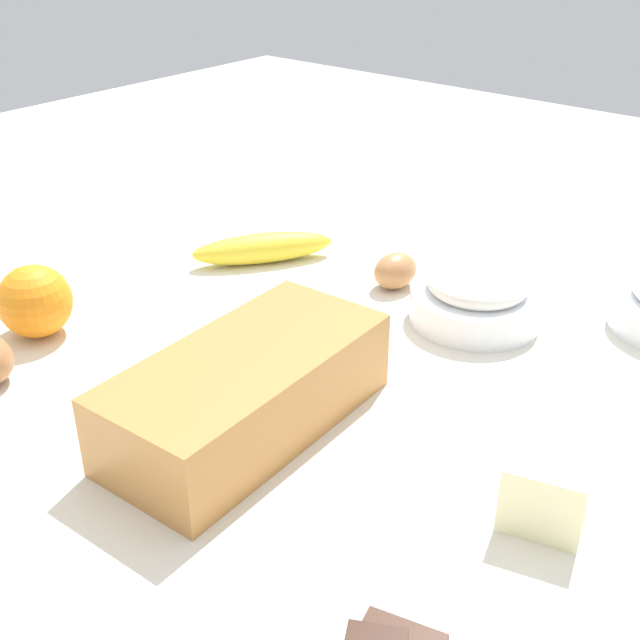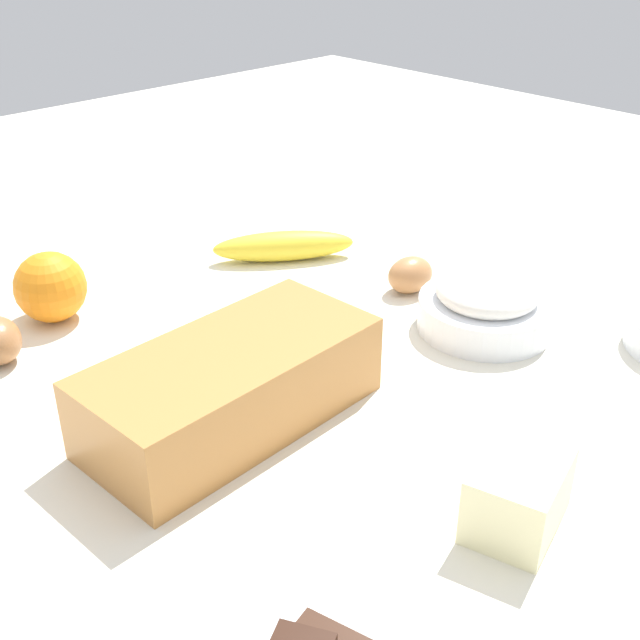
{
  "view_description": "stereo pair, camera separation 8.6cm",
  "coord_description": "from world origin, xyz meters",
  "views": [
    {
      "loc": [
        0.58,
        0.48,
        0.45
      ],
      "look_at": [
        0.0,
        0.0,
        0.04
      ],
      "focal_mm": 45.22,
      "sensor_mm": 36.0,
      "label": 1
    },
    {
      "loc": [
        0.52,
        0.54,
        0.45
      ],
      "look_at": [
        0.0,
        0.0,
        0.04
      ],
      "focal_mm": 45.22,
      "sensor_mm": 36.0,
      "label": 2
    }
  ],
  "objects": [
    {
      "name": "ground_plane",
      "position": [
        0.0,
        0.0,
        -0.01
      ],
      "size": [
        2.4,
        2.4,
        0.02
      ],
      "primitive_type": "cube",
      "color": "silver"
    },
    {
      "name": "loaf_pan",
      "position": [
        0.15,
        0.03,
        0.04
      ],
      "size": [
        0.29,
        0.14,
        0.08
      ],
      "rotation": [
        0.0,
        0.0,
        0.05
      ],
      "color": "#B77A3D",
      "rests_on": "ground_plane"
    },
    {
      "name": "flour_bowl",
      "position": [
        -0.17,
        0.09,
        0.03
      ],
      "size": [
        0.15,
        0.15,
        0.07
      ],
      "color": "white",
      "rests_on": "ground_plane"
    },
    {
      "name": "banana",
      "position": [
        -0.13,
        -0.21,
        0.02
      ],
      "size": [
        0.18,
        0.15,
        0.04
      ],
      "primitive_type": "ellipsoid",
      "rotation": [
        0.0,
        0.0,
        5.67
      ],
      "color": "yellow",
      "rests_on": "ground_plane"
    },
    {
      "name": "orange_fruit",
      "position": [
        0.17,
        -0.27,
        0.04
      ],
      "size": [
        0.08,
        0.08,
        0.08
      ],
      "primitive_type": "sphere",
      "color": "orange",
      "rests_on": "ground_plane"
    },
    {
      "name": "butter_block",
      "position": [
        0.07,
        0.3,
        0.03
      ],
      "size": [
        0.1,
        0.09,
        0.06
      ],
      "primitive_type": "cube",
      "rotation": [
        0.0,
        0.0,
        0.27
      ],
      "color": "#F4EDB2",
      "rests_on": "ground_plane"
    },
    {
      "name": "egg_beside_bowl",
      "position": [
        -0.18,
        -0.03,
        0.02
      ],
      "size": [
        0.07,
        0.05,
        0.05
      ],
      "primitive_type": "ellipsoid",
      "rotation": [
        0.0,
        1.57,
        2.98
      ],
      "color": "#B97D4C",
      "rests_on": "ground_plane"
    }
  ]
}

